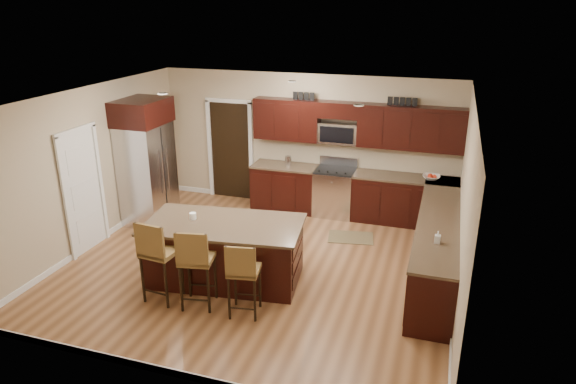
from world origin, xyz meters
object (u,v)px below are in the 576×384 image
(island, at_px, (225,253))
(stool_right, at_px, (243,271))
(range, at_px, (335,192))
(stool_mid, at_px, (195,260))
(stool_left, at_px, (157,252))
(refrigerator, at_px, (146,161))

(island, xyz_separation_m, stool_right, (0.65, -0.84, 0.25))
(range, relative_size, stool_mid, 0.94)
(range, xyz_separation_m, stool_left, (-1.63, -3.84, 0.29))
(refrigerator, bearing_deg, stool_mid, -47.55)
(stool_left, relative_size, stool_right, 1.13)
(range, bearing_deg, stool_left, -112.98)
(refrigerator, bearing_deg, stool_right, -39.90)
(stool_mid, bearing_deg, island, 76.27)
(stool_right, bearing_deg, refrigerator, 130.68)
(island, xyz_separation_m, stool_mid, (-0.04, -0.85, 0.31))
(island, distance_m, stool_mid, 0.90)
(stool_left, xyz_separation_m, refrigerator, (-1.67, 2.46, 0.44))
(island, xyz_separation_m, refrigerator, (-2.29, 1.61, 0.77))
(island, distance_m, refrigerator, 2.90)
(range, distance_m, island, 3.15)
(stool_mid, distance_m, refrigerator, 3.37)
(island, bearing_deg, refrigerator, 137.45)
(range, relative_size, stool_left, 0.91)
(range, relative_size, refrigerator, 0.47)
(stool_left, height_order, refrigerator, refrigerator)
(stool_left, xyz_separation_m, stool_mid, (0.58, 0.00, -0.02))
(island, relative_size, stool_right, 2.27)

